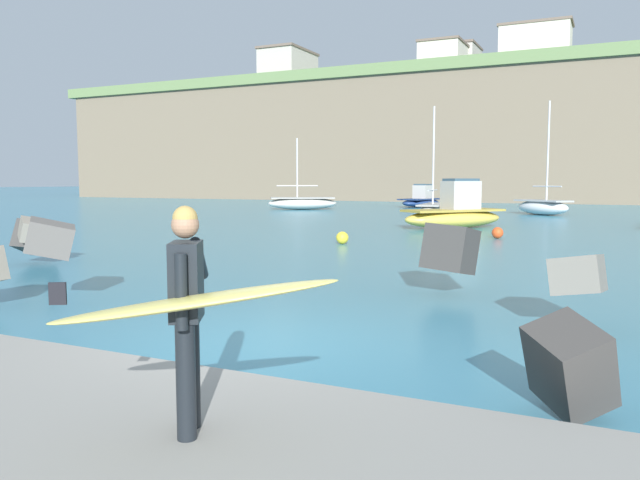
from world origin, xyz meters
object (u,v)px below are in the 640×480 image
at_px(boat_far_left, 434,208).
at_px(station_building_central, 460,69).
at_px(boat_mid_left, 302,203).
at_px(station_building_east, 288,69).
at_px(station_building_west, 535,50).
at_px(station_building_annex, 443,65).
at_px(boat_mid_right, 543,206).
at_px(mooring_buoy_middle, 498,233).
at_px(boat_near_left, 455,213).
at_px(mooring_buoy_inner, 342,238).
at_px(boat_mid_centre, 421,200).
at_px(surfer_with_board, 189,305).

relative_size(boat_far_left, station_building_central, 0.96).
relative_size(boat_mid_left, station_building_east, 0.68).
bearing_deg(station_building_west, station_building_annex, 163.79).
xyz_separation_m(boat_mid_left, boat_mid_right, (17.65, -0.17, 0.04)).
distance_m(boat_mid_right, mooring_buoy_middle, 18.24).
xyz_separation_m(boat_mid_right, station_building_annex, (-17.16, 40.67, 17.11)).
relative_size(boat_mid_left, mooring_buoy_middle, 12.65).
xyz_separation_m(boat_near_left, boat_far_left, (-3.87, 10.62, -0.27)).
distance_m(boat_mid_right, mooring_buoy_inner, 23.17).
distance_m(mooring_buoy_inner, station_building_west, 62.46).
height_order(boat_near_left, boat_mid_left, boat_mid_left).
relative_size(boat_near_left, station_building_west, 0.63).
bearing_deg(boat_near_left, station_building_annex, 105.05).
bearing_deg(station_building_west, boat_mid_left, -108.72).
height_order(boat_near_left, boat_mid_right, boat_mid_right).
distance_m(boat_mid_left, station_building_annex, 43.98).
distance_m(boat_mid_right, station_building_central, 52.91).
height_order(mooring_buoy_middle, station_building_west, station_building_west).
height_order(boat_mid_right, mooring_buoy_middle, boat_mid_right).
relative_size(mooring_buoy_inner, station_building_central, 0.06).
bearing_deg(station_building_annex, mooring_buoy_inner, -78.61).
xyz_separation_m(boat_mid_left, boat_far_left, (11.22, -3.17, -0.09)).
distance_m(boat_mid_centre, station_building_central, 42.18).
distance_m(surfer_with_board, boat_mid_left, 43.44).
bearing_deg(station_building_west, mooring_buoy_middle, -84.55).
xyz_separation_m(station_building_west, station_building_east, (-30.88, -5.12, -0.65)).
bearing_deg(boat_near_left, boat_mid_left, 137.57).
bearing_deg(station_building_east, mooring_buoy_middle, -54.27).
height_order(mooring_buoy_inner, station_building_annex, station_building_annex).
relative_size(mooring_buoy_middle, station_building_west, 0.05).
relative_size(boat_mid_centre, boat_far_left, 0.81).
distance_m(station_building_central, station_building_annex, 6.58).
bearing_deg(mooring_buoy_inner, station_building_west, 90.70).
height_order(surfer_with_board, boat_mid_left, boat_mid_left).
height_order(boat_mid_left, boat_mid_right, boat_mid_right).
relative_size(surfer_with_board, boat_near_left, 0.38).
relative_size(boat_mid_right, station_building_annex, 1.04).
bearing_deg(boat_far_left, boat_mid_left, 164.23).
xyz_separation_m(boat_mid_left, station_building_west, (12.54, 37.00, 17.33)).
distance_m(boat_near_left, station_building_west, 53.67).
bearing_deg(station_building_central, boat_near_left, -77.22).
distance_m(mooring_buoy_inner, station_building_annex, 67.00).
xyz_separation_m(mooring_buoy_inner, station_building_east, (-31.61, 54.80, 16.99)).
bearing_deg(surfer_with_board, station_building_annex, 103.08).
height_order(boat_mid_right, mooring_buoy_inner, boat_mid_right).
relative_size(station_building_east, station_building_annex, 1.18).
bearing_deg(mooring_buoy_middle, mooring_buoy_inner, -135.33).
bearing_deg(boat_far_left, boat_mid_centre, 109.63).
height_order(boat_near_left, mooring_buoy_middle, boat_near_left).
bearing_deg(station_building_central, boat_far_left, -78.81).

